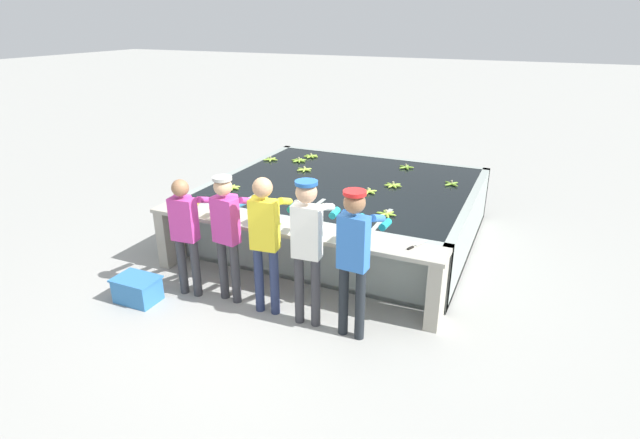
% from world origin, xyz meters
% --- Properties ---
extents(ground_plane, '(80.00, 80.00, 0.00)m').
position_xyz_m(ground_plane, '(0.00, 0.00, 0.00)').
color(ground_plane, '#999993').
rests_on(ground_plane, ground).
extents(wash_tank, '(4.02, 3.54, 0.89)m').
position_xyz_m(wash_tank, '(-0.00, 2.21, 0.44)').
color(wash_tank, gray).
rests_on(wash_tank, ground).
extents(work_ledge, '(4.02, 0.45, 0.89)m').
position_xyz_m(work_ledge, '(0.00, 0.23, 0.62)').
color(work_ledge, '#A8A393').
rests_on(work_ledge, ground).
extents(worker_0, '(0.44, 0.72, 1.55)m').
position_xyz_m(worker_0, '(-1.11, -0.35, 0.92)').
color(worker_0, '#38383D').
rests_on(worker_0, ground).
extents(worker_1, '(0.46, 0.74, 1.63)m').
position_xyz_m(worker_1, '(-0.55, -0.26, 0.99)').
color(worker_1, '#38383D').
rests_on(worker_1, ground).
extents(worker_2, '(0.45, 0.73, 1.71)m').
position_xyz_m(worker_2, '(0.00, -0.32, 1.03)').
color(worker_2, navy).
rests_on(worker_2, ground).
extents(worker_3, '(0.44, 0.74, 1.75)m').
position_xyz_m(worker_3, '(0.56, -0.35, 1.07)').
color(worker_3, '#38383D').
rests_on(worker_3, ground).
extents(worker_4, '(0.43, 0.73, 1.72)m').
position_xyz_m(worker_4, '(1.11, -0.36, 1.05)').
color(worker_4, '#1E2328').
rests_on(worker_4, ground).
extents(banana_bunch_floating_0, '(0.28, 0.26, 0.08)m').
position_xyz_m(banana_bunch_floating_0, '(1.01, 1.13, 0.91)').
color(banana_bunch_floating_0, '#93BC3D').
rests_on(banana_bunch_floating_0, wash_tank).
extents(banana_bunch_floating_1, '(0.27, 0.28, 0.08)m').
position_xyz_m(banana_bunch_floating_1, '(0.49, 1.90, 0.91)').
color(banana_bunch_floating_1, '#9EC642').
rests_on(banana_bunch_floating_1, wash_tank).
extents(banana_bunch_floating_2, '(0.28, 0.27, 0.08)m').
position_xyz_m(banana_bunch_floating_2, '(0.66, 3.40, 0.91)').
color(banana_bunch_floating_2, '#75A333').
rests_on(banana_bunch_floating_2, wash_tank).
extents(banana_bunch_floating_3, '(0.28, 0.28, 0.08)m').
position_xyz_m(banana_bunch_floating_3, '(0.74, 2.34, 0.91)').
color(banana_bunch_floating_3, '#93BC3D').
rests_on(banana_bunch_floating_3, wash_tank).
extents(banana_bunch_floating_4, '(0.25, 0.25, 0.08)m').
position_xyz_m(banana_bunch_floating_4, '(1.56, 2.78, 0.91)').
color(banana_bunch_floating_4, '#75A333').
rests_on(banana_bunch_floating_4, wash_tank).
extents(banana_bunch_floating_5, '(0.28, 0.28, 0.08)m').
position_xyz_m(banana_bunch_floating_5, '(-1.49, 1.21, 0.91)').
color(banana_bunch_floating_5, '#9EC642').
rests_on(banana_bunch_floating_5, wash_tank).
extents(banana_bunch_floating_6, '(0.27, 0.28, 0.08)m').
position_xyz_m(banana_bunch_floating_6, '(-1.74, 2.89, 0.91)').
color(banana_bunch_floating_6, '#93BC3D').
rests_on(banana_bunch_floating_6, wash_tank).
extents(banana_bunch_floating_7, '(0.28, 0.28, 0.08)m').
position_xyz_m(banana_bunch_floating_7, '(-1.24, 3.03, 0.91)').
color(banana_bunch_floating_7, '#7FAD33').
rests_on(banana_bunch_floating_7, wash_tank).
extents(banana_bunch_floating_8, '(0.28, 0.28, 0.08)m').
position_xyz_m(banana_bunch_floating_8, '(-1.16, 3.39, 0.91)').
color(banana_bunch_floating_8, '#8CB738').
rests_on(banana_bunch_floating_8, wash_tank).
extents(banana_bunch_floating_9, '(0.28, 0.28, 0.08)m').
position_xyz_m(banana_bunch_floating_9, '(-0.89, 2.55, 0.91)').
color(banana_bunch_floating_9, '#9EC642').
rests_on(banana_bunch_floating_9, wash_tank).
extents(banana_bunch_ledge_0, '(0.25, 0.25, 0.08)m').
position_xyz_m(banana_bunch_ledge_0, '(-1.59, 0.30, 0.91)').
color(banana_bunch_ledge_0, '#9EC642').
rests_on(banana_bunch_ledge_0, work_ledge).
extents(banana_bunch_ledge_1, '(0.27, 0.28, 0.08)m').
position_xyz_m(banana_bunch_ledge_1, '(-0.23, 0.19, 0.91)').
color(banana_bunch_ledge_1, '#75A333').
rests_on(banana_bunch_ledge_1, work_ledge).
extents(knife_0, '(0.16, 0.33, 0.02)m').
position_xyz_m(knife_0, '(1.60, 0.31, 0.90)').
color(knife_0, silver).
rests_on(knife_0, work_ledge).
extents(crate, '(0.55, 0.39, 0.32)m').
position_xyz_m(crate, '(-1.61, -0.81, 0.16)').
color(crate, '#3375B7').
rests_on(crate, ground).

